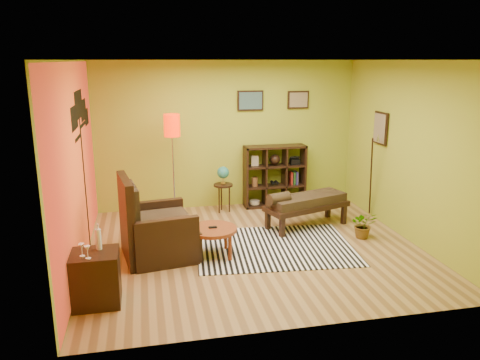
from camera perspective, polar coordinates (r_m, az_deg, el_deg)
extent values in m
plane|color=#A7824C|center=(7.25, 1.68, -8.28)|extent=(5.00, 5.00, 0.00)
cube|color=#9CAD2C|center=(9.00, -1.60, 5.49)|extent=(5.00, 0.04, 2.80)
cube|color=#9CAD2C|center=(4.74, 8.15, -2.87)|extent=(5.00, 0.04, 2.80)
cube|color=#9CAD2C|center=(6.71, -19.47, 1.57)|extent=(0.04, 4.50, 2.80)
cube|color=#9CAD2C|center=(7.80, 19.96, 3.23)|extent=(0.04, 4.50, 2.80)
cube|color=white|center=(6.69, 1.87, 14.44)|extent=(5.00, 4.50, 0.04)
cube|color=#FF5B21|center=(6.71, -19.30, 1.58)|extent=(0.01, 4.45, 2.75)
cube|color=black|center=(7.32, -18.40, -0.15)|extent=(0.01, 0.14, 2.10)
cube|color=black|center=(6.65, -19.54, 7.15)|extent=(0.01, 0.65, 0.32)
cube|color=black|center=(7.18, -19.08, 8.71)|extent=(0.01, 0.85, 0.40)
cube|color=black|center=(7.69, -18.56, 8.11)|extent=(0.01, 0.70, 0.32)
cube|color=black|center=(8.05, -18.20, 7.31)|extent=(0.01, 0.50, 0.26)
cube|color=black|center=(8.98, 1.27, 9.65)|extent=(0.50, 0.03, 0.38)
cube|color=#497070|center=(8.96, 1.31, 9.64)|extent=(0.44, 0.01, 0.32)
cube|color=black|center=(9.24, 7.10, 9.68)|extent=(0.42, 0.03, 0.34)
cube|color=#988863|center=(9.22, 7.15, 9.67)|extent=(0.36, 0.01, 0.28)
cube|color=black|center=(8.51, 16.79, 6.07)|extent=(0.03, 0.44, 0.56)
cube|color=#988863|center=(8.50, 16.64, 6.07)|extent=(0.01, 0.38, 0.50)
cylinder|color=black|center=(8.62, 15.67, 0.34)|extent=(0.23, 0.34, 1.46)
cone|color=silver|center=(8.34, 16.48, 5.03)|extent=(0.08, 0.09, 0.16)
cube|color=white|center=(7.30, 4.20, -8.11)|extent=(2.53, 1.95, 0.01)
cylinder|color=brown|center=(6.85, -3.34, -6.05)|extent=(0.70, 0.70, 0.05)
cylinder|color=brown|center=(7.15, -1.73, -6.96)|extent=(0.06, 0.06, 0.38)
cylinder|color=brown|center=(7.11, -5.29, -7.15)|extent=(0.06, 0.06, 0.38)
cylinder|color=brown|center=(6.75, -1.23, -8.31)|extent=(0.06, 0.06, 0.38)
cylinder|color=brown|center=(6.70, -5.01, -8.52)|extent=(0.06, 0.06, 0.38)
cube|color=black|center=(6.83, -3.34, -5.77)|extent=(0.12, 0.05, 0.02)
cube|color=black|center=(7.00, -9.59, -7.38)|extent=(1.12, 1.10, 0.45)
cube|color=black|center=(6.80, -13.60, -4.76)|extent=(0.26, 0.96, 1.22)
cube|color=black|center=(6.53, -8.84, -7.71)|extent=(0.90, 0.25, 0.71)
cube|color=black|center=(7.37, -10.35, -5.16)|extent=(0.90, 0.25, 0.71)
cube|color=#FCC674|center=(6.90, -9.43, -5.03)|extent=(0.89, 0.87, 0.16)
cube|color=#FCC674|center=(6.74, -12.97, -2.89)|extent=(0.21, 0.72, 0.56)
cube|color=black|center=(5.84, -17.13, -11.37)|extent=(0.54, 0.49, 0.64)
cylinder|color=white|center=(5.76, -16.88, -6.93)|extent=(0.07, 0.07, 0.25)
cylinder|color=white|center=(5.70, -16.99, -5.47)|extent=(0.02, 0.02, 0.07)
cylinder|color=white|center=(5.65, -18.67, -8.78)|extent=(0.06, 0.06, 0.01)
cylinder|color=white|center=(5.63, -18.71, -8.31)|extent=(0.01, 0.01, 0.09)
cone|color=white|center=(5.61, -18.77, -7.65)|extent=(0.07, 0.07, 0.06)
cylinder|color=white|center=(5.57, -18.04, -9.08)|extent=(0.06, 0.06, 0.01)
cylinder|color=white|center=(5.55, -18.08, -8.60)|extent=(0.01, 0.01, 0.09)
cone|color=white|center=(5.53, -18.13, -7.93)|extent=(0.07, 0.07, 0.06)
cylinder|color=silver|center=(8.57, -7.90, -4.66)|extent=(0.29, 0.29, 0.03)
cylinder|color=silver|center=(8.33, -8.10, 0.97)|extent=(0.03, 0.03, 1.76)
cylinder|color=red|center=(8.18, -8.31, 6.61)|extent=(0.28, 0.28, 0.39)
cylinder|color=black|center=(8.77, -2.06, -0.62)|extent=(0.36, 0.36, 0.04)
cylinder|color=black|center=(8.82, -1.30, -2.35)|extent=(0.03, 0.03, 0.50)
cylinder|color=black|center=(8.95, -2.28, -2.11)|extent=(0.03, 0.03, 0.50)
cylinder|color=black|center=(8.76, -2.56, -2.48)|extent=(0.03, 0.03, 0.50)
cylinder|color=gold|center=(8.76, -2.07, -0.39)|extent=(0.09, 0.09, 0.02)
cylinder|color=gold|center=(8.75, -2.07, -0.05)|extent=(0.01, 0.01, 0.09)
sphere|color=#0F6FB0|center=(8.71, -2.08, 0.92)|extent=(0.22, 0.22, 0.22)
cube|color=black|center=(9.01, 0.69, 0.31)|extent=(0.04, 0.35, 1.20)
cube|color=black|center=(9.32, 7.67, 0.66)|extent=(0.04, 0.35, 1.20)
cube|color=black|center=(9.31, 4.17, -2.98)|extent=(1.20, 0.35, 0.04)
cube|color=black|center=(9.03, 4.31, 4.07)|extent=(1.20, 0.35, 0.04)
cube|color=black|center=(9.10, 3.03, 0.43)|extent=(0.03, 0.33, 1.12)
cube|color=black|center=(9.21, 5.44, 0.55)|extent=(0.03, 0.33, 1.12)
cube|color=black|center=(9.20, 4.22, -0.72)|extent=(1.12, 0.33, 0.03)
cube|color=black|center=(9.10, 4.26, 1.71)|extent=(1.12, 0.33, 0.03)
cylinder|color=tan|center=(9.19, 1.78, -2.72)|extent=(0.20, 0.20, 0.07)
sphere|color=black|center=(9.08, 4.28, 2.51)|extent=(0.20, 0.20, 0.20)
cube|color=black|center=(9.21, 6.67, 2.24)|extent=(0.18, 0.15, 0.10)
cylinder|color=black|center=(9.17, 3.98, -0.31)|extent=(0.06, 0.12, 0.06)
cylinder|color=black|center=(9.19, 4.46, -0.28)|extent=(0.06, 0.12, 0.06)
ellipsoid|color=#384C26|center=(9.40, 6.53, -2.35)|extent=(0.18, 0.18, 0.09)
cylinder|color=brown|center=(9.07, 1.80, -0.25)|extent=(0.12, 0.12, 0.18)
cube|color=tan|center=(8.98, 1.82, 2.35)|extent=(0.14, 0.03, 0.20)
cube|color=maroon|center=(9.26, 6.20, 0.23)|extent=(0.04, 0.18, 0.26)
cube|color=#1E4C1E|center=(9.28, 6.52, 0.25)|extent=(0.04, 0.18, 0.26)
cube|color=navy|center=(9.29, 6.84, 0.26)|extent=(0.04, 0.18, 0.26)
cube|color=black|center=(8.10, 8.15, -3.16)|extent=(1.58, 0.96, 0.08)
cube|color=#FCC674|center=(8.07, 8.18, -2.37)|extent=(1.46, 0.87, 0.15)
cylinder|color=#FCC674|center=(7.70, 4.78, -2.25)|extent=(0.41, 0.30, 0.19)
cube|color=black|center=(8.72, 10.67, -3.41)|extent=(0.09, 0.09, 0.33)
cube|color=black|center=(7.96, 3.41, -4.91)|extent=(0.09, 0.09, 0.33)
cube|color=black|center=(8.42, 12.54, -4.16)|extent=(0.09, 0.09, 0.33)
cube|color=black|center=(7.63, 5.16, -5.82)|extent=(0.09, 0.09, 0.33)
imported|color=#26661E|center=(7.84, 14.80, -5.61)|extent=(0.50, 0.53, 0.35)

